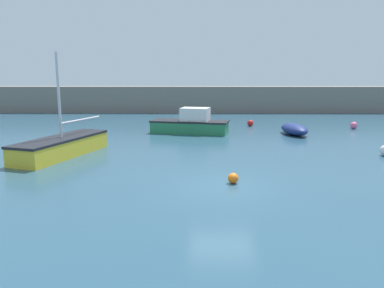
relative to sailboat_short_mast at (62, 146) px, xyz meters
name	(u,v)px	position (x,y,z in m)	size (l,w,h in m)	color
ground_plane	(223,189)	(7.94, -5.32, -0.62)	(120.00, 120.00, 0.20)	#284C60
harbor_breakwater	(205,99)	(7.94, 24.60, 0.94)	(67.33, 3.71, 2.92)	slate
sailboat_short_mast	(62,146)	(0.00, 0.00, 0.00)	(3.50, 6.63, 5.28)	yellow
rowboat_blue_near	(294,129)	(13.89, 7.32, -0.13)	(1.84, 3.51, 0.78)	navy
motorboat_with_cabin	(191,124)	(6.58, 8.00, 0.15)	(5.85, 3.16, 1.85)	#287A4C
mooring_buoy_pink	(354,125)	(19.35, 10.32, -0.25)	(0.55, 0.55, 0.55)	#EA668C
mooring_buoy_orange	(233,178)	(8.37, -4.96, -0.31)	(0.41, 0.41, 0.41)	orange
mooring_buoy_red	(250,123)	(11.45, 11.90, -0.27)	(0.51, 0.51, 0.51)	red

